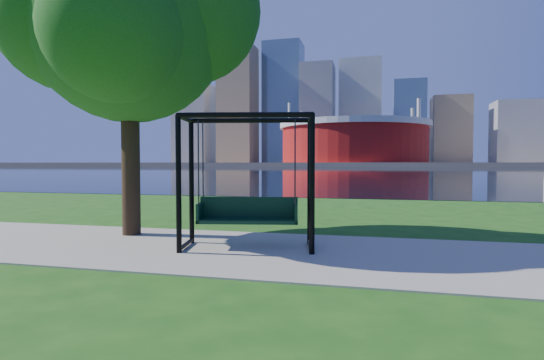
% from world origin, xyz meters
% --- Properties ---
extents(ground, '(900.00, 900.00, 0.00)m').
position_xyz_m(ground, '(0.00, 0.00, 0.00)').
color(ground, '#1E5114').
rests_on(ground, ground).
extents(path, '(120.00, 4.00, 0.03)m').
position_xyz_m(path, '(0.00, -0.50, 0.01)').
color(path, '#9E937F').
rests_on(path, ground).
extents(river, '(900.00, 180.00, 0.02)m').
position_xyz_m(river, '(0.00, 102.00, 0.01)').
color(river, black).
rests_on(river, ground).
extents(far_bank, '(900.00, 228.00, 2.00)m').
position_xyz_m(far_bank, '(0.00, 306.00, 1.00)').
color(far_bank, '#937F60').
rests_on(far_bank, ground).
extents(stadium, '(83.00, 83.00, 32.00)m').
position_xyz_m(stadium, '(-10.00, 235.00, 14.23)').
color(stadium, maroon).
rests_on(stadium, far_bank).
extents(skyline, '(392.00, 66.00, 96.50)m').
position_xyz_m(skyline, '(-4.27, 319.39, 35.89)').
color(skyline, gray).
rests_on(skyline, far_bank).
extents(swing, '(2.72, 1.57, 2.62)m').
position_xyz_m(swing, '(-0.26, -0.31, 1.26)').
color(swing, black).
rests_on(swing, ground).
extents(park_tree, '(5.82, 5.26, 7.23)m').
position_xyz_m(park_tree, '(-3.41, 0.58, 5.02)').
color(park_tree, black).
rests_on(park_tree, ground).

